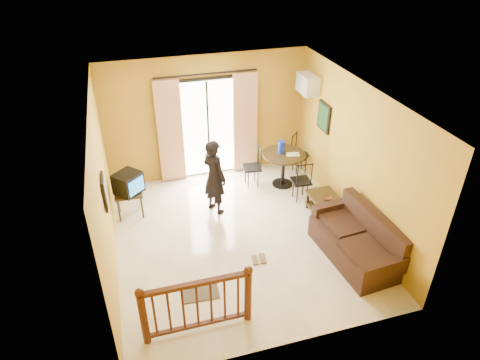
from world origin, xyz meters
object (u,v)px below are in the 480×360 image
object	(u,v)px
coffee_table	(327,206)
standing_person	(214,177)
sofa	(358,242)
television	(128,183)
dining_table	(284,160)

from	to	relation	value
coffee_table	standing_person	distance (m)	2.31
sofa	coffee_table	bearing A→B (deg)	85.32
coffee_table	sofa	bearing A→B (deg)	-89.62
television	coffee_table	distance (m)	3.94
television	standing_person	size ratio (longest dim) A/B	0.40
dining_table	sofa	size ratio (longest dim) A/B	0.49
television	sofa	distance (m)	4.45
standing_person	television	bearing A→B (deg)	50.21
television	coffee_table	bearing A→B (deg)	-59.76
sofa	standing_person	xyz separation A→B (m)	(-2.07, 2.09, 0.46)
television	coffee_table	xyz separation A→B (m)	(3.72, -1.21, -0.46)
dining_table	standing_person	bearing A→B (deg)	-162.16
dining_table	sofa	xyz separation A→B (m)	(0.38, -2.63, -0.29)
sofa	standing_person	world-z (taller)	standing_person
sofa	standing_person	size ratio (longest dim) A/B	1.21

